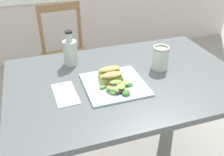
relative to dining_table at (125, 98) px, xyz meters
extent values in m
cube|color=#51565B|center=(0.00, 0.00, 0.12)|extent=(1.23, 0.82, 0.03)
cube|color=#2D2D33|center=(-0.54, 0.34, -0.25)|extent=(0.07, 0.07, 0.71)
cube|color=#2D2D33|center=(0.54, 0.34, -0.25)|extent=(0.07, 0.07, 0.71)
cylinder|color=#8E6642|center=(-0.32, 0.71, -0.39)|extent=(0.03, 0.03, 0.43)
cylinder|color=#8E6642|center=(0.02, 0.75, -0.39)|extent=(0.03, 0.03, 0.43)
cylinder|color=#8E6642|center=(-0.36, 1.05, -0.39)|extent=(0.03, 0.03, 0.43)
cylinder|color=#8E6642|center=(-0.02, 1.09, -0.39)|extent=(0.03, 0.03, 0.43)
cube|color=#8E6642|center=(-0.17, 0.90, -0.17)|extent=(0.44, 0.44, 0.02)
cylinder|color=#8E6642|center=(-0.36, 1.06, 0.05)|extent=(0.03, 0.03, 0.42)
cylinder|color=#8E6642|center=(-0.02, 1.10, 0.05)|extent=(0.03, 0.03, 0.42)
cube|color=#8E6642|center=(-0.19, 1.08, 0.23)|extent=(0.36, 0.07, 0.06)
cube|color=silver|center=(-0.08, -0.05, 0.14)|extent=(0.30, 0.30, 0.01)
cube|color=tan|center=(-0.09, -0.04, 0.15)|extent=(0.11, 0.05, 0.02)
cube|color=#84A84C|center=(-0.09, -0.03, 0.17)|extent=(0.11, 0.06, 0.01)
ellipsoid|color=tan|center=(-0.09, -0.04, 0.19)|extent=(0.12, 0.05, 0.02)
cube|color=tan|center=(-0.08, 0.02, 0.15)|extent=(0.11, 0.05, 0.02)
cube|color=#84A84C|center=(-0.08, 0.03, 0.17)|extent=(0.11, 0.06, 0.01)
ellipsoid|color=tan|center=(-0.08, 0.02, 0.19)|extent=(0.12, 0.05, 0.02)
ellipsoid|color=#84A84C|center=(-0.11, -0.12, 0.15)|extent=(0.06, 0.07, 0.02)
ellipsoid|color=#84A84C|center=(-0.09, -0.08, 0.17)|extent=(0.06, 0.04, 0.01)
ellipsoid|color=#602D47|center=(-0.10, -0.13, 0.16)|extent=(0.04, 0.06, 0.01)
ellipsoid|color=#3D7033|center=(-0.06, -0.16, 0.15)|extent=(0.06, 0.06, 0.02)
ellipsoid|color=#6B9E47|center=(-0.10, -0.12, 0.16)|extent=(0.04, 0.05, 0.02)
ellipsoid|color=#602D47|center=(-0.11, -0.09, 0.16)|extent=(0.06, 0.05, 0.01)
ellipsoid|color=#4C2338|center=(-0.10, -0.11, 0.16)|extent=(0.04, 0.06, 0.02)
ellipsoid|color=#6B9E47|center=(-0.06, -0.13, 0.16)|extent=(0.06, 0.05, 0.01)
ellipsoid|color=#6B9E47|center=(-0.14, -0.07, 0.15)|extent=(0.05, 0.05, 0.01)
ellipsoid|color=#518438|center=(-0.08, -0.09, 0.16)|extent=(0.04, 0.06, 0.02)
ellipsoid|color=#84A84C|center=(-0.04, -0.08, 0.16)|extent=(0.05, 0.05, 0.01)
ellipsoid|color=#3D7033|center=(-0.09, -0.09, 0.16)|extent=(0.07, 0.05, 0.01)
ellipsoid|color=#84A84C|center=(-0.12, -0.12, 0.16)|extent=(0.05, 0.06, 0.02)
ellipsoid|color=#3D7033|center=(-0.02, -0.09, 0.15)|extent=(0.05, 0.04, 0.01)
ellipsoid|color=#84A84C|center=(-0.07, -0.11, 0.17)|extent=(0.06, 0.07, 0.01)
ellipsoid|color=#4C2338|center=(-0.07, -0.13, 0.16)|extent=(0.06, 0.06, 0.02)
cube|color=white|center=(-0.33, -0.05, 0.13)|extent=(0.11, 0.21, 0.00)
cube|color=silver|center=(-0.33, -0.07, 0.14)|extent=(0.02, 0.14, 0.00)
cube|color=silver|center=(-0.33, 0.02, 0.14)|extent=(0.03, 0.05, 0.00)
cube|color=#38383D|center=(-0.32, 0.03, 0.14)|extent=(0.00, 0.03, 0.00)
cube|color=#38383D|center=(-0.33, 0.03, 0.14)|extent=(0.00, 0.03, 0.00)
cube|color=#38383D|center=(-0.34, 0.03, 0.14)|extent=(0.00, 0.03, 0.00)
cylinder|color=#472819|center=(-0.24, 0.24, 0.18)|extent=(0.07, 0.07, 0.10)
cylinder|color=#B2BCB7|center=(-0.24, 0.24, 0.20)|extent=(0.08, 0.08, 0.14)
cylinder|color=#B2BCB7|center=(-0.24, 0.24, 0.30)|extent=(0.04, 0.04, 0.05)
cylinder|color=black|center=(-0.24, 0.24, 0.33)|extent=(0.04, 0.04, 0.01)
cylinder|color=gold|center=(0.22, 0.04, 0.18)|extent=(0.08, 0.08, 0.10)
cylinder|color=silver|center=(0.22, 0.04, 0.19)|extent=(0.09, 0.09, 0.12)
torus|color=#B7B29E|center=(0.22, 0.04, 0.26)|extent=(0.09, 0.09, 0.01)
camera|label=1|loc=(-0.43, -1.06, 0.83)|focal=40.69mm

